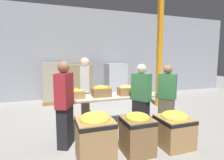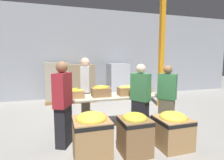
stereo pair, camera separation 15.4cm
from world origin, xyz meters
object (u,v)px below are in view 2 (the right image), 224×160
at_px(volunteer_1, 63,105).
at_px(pallet_stack_1, 118,81).
at_px(volunteer_0, 167,98).
at_px(pallet_stack_2, 58,83).
at_px(banana_box_1, 101,91).
at_px(donation_bin_1, 135,132).
at_px(banana_box_3, 142,89).
at_px(volunteer_2, 86,90).
at_px(volunteer_3, 140,99).
at_px(banana_box_0, 74,93).
at_px(support_pillar, 161,52).
at_px(donation_bin_2, 172,129).
at_px(donation_bin_0, 92,135).
at_px(pallet_stack_0, 81,83).
at_px(sorting_table, 112,98).
at_px(banana_box_2, 126,90).

height_order(volunteer_1, pallet_stack_1, volunteer_1).
distance_m(volunteer_0, pallet_stack_2, 4.53).
height_order(banana_box_1, donation_bin_1, banana_box_1).
bearing_deg(donation_bin_1, banana_box_3, 59.00).
bearing_deg(pallet_stack_1, volunteer_1, -122.67).
xyz_separation_m(volunteer_2, volunteer_3, (1.12, -1.21, -0.07)).
bearing_deg(banana_box_3, banana_box_0, -176.38).
bearing_deg(support_pillar, pallet_stack_1, 121.17).
bearing_deg(volunteer_1, pallet_stack_2, 26.64).
xyz_separation_m(volunteer_0, volunteer_3, (-0.74, -0.01, 0.02)).
xyz_separation_m(support_pillar, pallet_stack_2, (-3.64, 1.79, -1.20)).
relative_size(banana_box_1, donation_bin_2, 0.63).
height_order(volunteer_0, pallet_stack_2, pallet_stack_2).
height_order(banana_box_0, donation_bin_0, banana_box_0).
bearing_deg(banana_box_3, pallet_stack_0, 113.80).
bearing_deg(volunteer_1, donation_bin_0, -123.04).
xyz_separation_m(donation_bin_2, support_pillar, (1.45, 2.75, 1.62)).
xyz_separation_m(banana_box_3, donation_bin_1, (-0.91, -1.52, -0.52)).
bearing_deg(volunteer_3, donation_bin_2, 167.54).
bearing_deg(pallet_stack_1, donation_bin_2, -94.82).
xyz_separation_m(banana_box_3, support_pillar, (1.36, 1.24, 1.07)).
distance_m(sorting_table, pallet_stack_1, 3.31).
bearing_deg(banana_box_0, donation_bin_0, -82.85).
relative_size(pallet_stack_0, pallet_stack_1, 0.99).
xyz_separation_m(banana_box_0, banana_box_3, (1.89, 0.12, 0.00)).
bearing_deg(volunteer_3, pallet_stack_2, -4.90).
bearing_deg(volunteer_2, volunteer_1, -13.48).
distance_m(donation_bin_1, pallet_stack_0, 4.59).
relative_size(donation_bin_2, pallet_stack_2, 0.45).
bearing_deg(donation_bin_2, donation_bin_0, 180.00).
relative_size(banana_box_2, donation_bin_1, 0.54).
xyz_separation_m(volunteer_2, donation_bin_0, (-0.21, -2.05, -0.43)).
distance_m(banana_box_0, pallet_stack_1, 3.81).
height_order(banana_box_3, volunteer_1, volunteer_1).
xyz_separation_m(pallet_stack_1, pallet_stack_2, (-2.57, 0.02, 0.03)).
xyz_separation_m(pallet_stack_0, pallet_stack_2, (-0.94, -0.01, 0.04)).
xyz_separation_m(sorting_table, banana_box_0, (-0.99, -0.03, 0.17)).
bearing_deg(banana_box_0, volunteer_0, -13.51).
xyz_separation_m(banana_box_1, banana_box_3, (1.21, 0.10, -0.02)).
bearing_deg(pallet_stack_1, banana_box_2, -104.94).
bearing_deg(banana_box_1, banana_box_0, -178.72).
relative_size(volunteer_1, donation_bin_1, 2.21).
xyz_separation_m(banana_box_2, volunteer_3, (0.17, -0.50, -0.13)).
bearing_deg(sorting_table, donation_bin_1, -90.31).
distance_m(banana_box_2, volunteer_2, 1.18).
bearing_deg(support_pillar, volunteer_0, -118.12).
bearing_deg(pallet_stack_0, volunteer_3, -75.62).
distance_m(volunteer_2, volunteer_3, 1.64).
bearing_deg(pallet_stack_0, banana_box_1, -87.61).
height_order(sorting_table, volunteer_0, volunteer_0).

